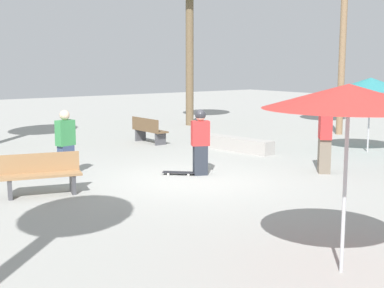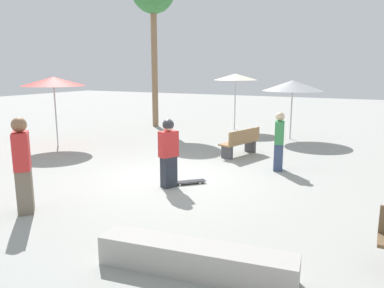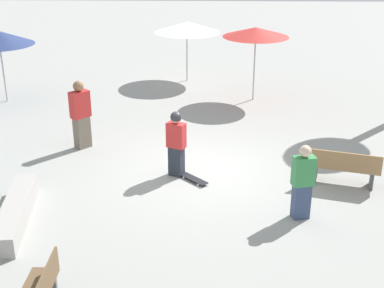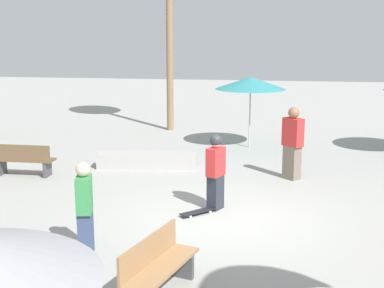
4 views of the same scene
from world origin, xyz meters
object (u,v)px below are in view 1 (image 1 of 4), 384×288
object	(u,v)px
skateboard	(179,172)
bench_far	(41,175)
concrete_ledge	(235,144)
bystander_watching	(66,143)
bystander_far	(325,136)
bench_near	(149,130)
shade_umbrella_red	(349,97)
shade_umbrella_teal	(371,84)
skater_main	(200,140)

from	to	relation	value
skateboard	bench_far	size ratio (longest dim) A/B	0.43
concrete_ledge	bystander_watching	bearing A→B (deg)	93.42
bystander_watching	bystander_far	bearing A→B (deg)	-47.83
bystander_far	bench_near	bearing A→B (deg)	-130.02
skateboard	shade_umbrella_red	bearing A→B (deg)	119.03
shade_umbrella_teal	bystander_watching	xyz separation A→B (m)	(2.28, 8.78, -1.27)
bench_far	concrete_ledge	bearing A→B (deg)	-149.13
bench_far	skateboard	bearing A→B (deg)	-165.25
skater_main	concrete_ledge	size ratio (longest dim) A/B	0.59
shade_umbrella_red	shade_umbrella_teal	bearing A→B (deg)	-56.78
concrete_ledge	shade_umbrella_teal	distance (m)	4.44
bystander_far	bystander_watching	bearing A→B (deg)	-80.75
skateboard	bystander_watching	world-z (taller)	bystander_watching
concrete_ledge	bench_near	xyz separation A→B (m)	(2.94, 1.30, 0.22)
shade_umbrella_teal	skateboard	bearing A→B (deg)	83.87
shade_umbrella_red	skater_main	bearing A→B (deg)	-20.93
shade_umbrella_teal	bystander_far	xyz separation A→B (m)	(-1.24, 3.56, -1.15)
skateboard	shade_umbrella_red	world-z (taller)	shade_umbrella_red
concrete_ledge	bench_far	size ratio (longest dim) A/B	1.64
bench_near	bench_far	world-z (taller)	same
skateboard	bench_near	world-z (taller)	bench_near
skateboard	bench_far	distance (m)	3.44
bench_far	bystander_far	bearing A→B (deg)	178.50
bench_far	bystander_watching	bearing A→B (deg)	-112.82
bench_far	bystander_far	xyz separation A→B (m)	(-2.02, -6.42, 0.49)
skateboard	shade_umbrella_teal	bearing A→B (deg)	-140.55
concrete_ledge	bench_near	world-z (taller)	bench_near
bench_far	shade_umbrella_red	distance (m)	6.75
skater_main	skateboard	xyz separation A→B (m)	(0.31, 0.41, -0.80)
bench_near	bystander_far	bearing A→B (deg)	6.50
shade_umbrella_red	bystander_far	world-z (taller)	shade_umbrella_red
bench_far	shade_umbrella_red	bearing A→B (deg)	119.98
skateboard	bench_near	size ratio (longest dim) A/B	0.44
shade_umbrella_teal	bystander_far	size ratio (longest dim) A/B	1.23
bench_near	shade_umbrella_red	size ratio (longest dim) A/B	0.66
concrete_ledge	bystander_far	bearing A→B (deg)	172.57
bench_far	shade_umbrella_red	xyz separation A→B (m)	(-6.29, -1.57, 1.86)
shade_umbrella_teal	bystander_far	distance (m)	3.95
skateboard	shade_umbrella_teal	xyz separation A→B (m)	(-0.71, -6.57, 2.00)
skater_main	bench_far	distance (m)	3.87
skater_main	concrete_ledge	xyz separation A→B (m)	(2.23, -3.10, -0.66)
concrete_ledge	shade_umbrella_teal	xyz separation A→B (m)	(-2.62, -3.06, 1.85)
skater_main	bench_near	xyz separation A→B (m)	(5.17, -1.79, -0.43)
concrete_ledge	shade_umbrella_teal	size ratio (longest dim) A/B	1.21
bystander_far	bench_far	bearing A→B (deg)	-64.19
shade_umbrella_red	bystander_far	bearing A→B (deg)	-48.65
skater_main	bench_near	distance (m)	5.49
bench_far	bystander_watching	xyz separation A→B (m)	(1.50, -1.21, 0.36)
bystander_watching	bench_far	bearing A→B (deg)	-142.59
bench_far	shade_umbrella_teal	size ratio (longest dim) A/B	0.74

